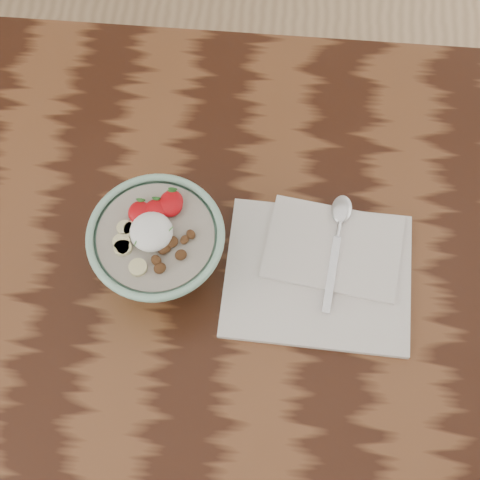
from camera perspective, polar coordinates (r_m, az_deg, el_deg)
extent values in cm
cube|color=black|center=(106.34, -3.05, -2.02)|extent=(160.00, 90.00, 4.00)
cylinder|color=#8BBBA2|center=(104.17, -6.59, -1.86)|extent=(8.68, 8.68, 1.24)
torus|color=#8BBBA2|center=(94.89, -7.24, 0.39)|extent=(19.74, 19.74, 1.14)
cylinder|color=#A79B8A|center=(95.46, -7.19, 0.24)|extent=(16.74, 16.74, 1.03)
ellipsoid|color=white|center=(94.01, -7.57, 0.70)|extent=(6.10, 6.10, 3.35)
ellipsoid|color=#B6080E|center=(95.87, -8.59, 2.36)|extent=(3.20, 3.52, 1.76)
cone|color=#286623|center=(96.22, -8.49, 3.21)|extent=(1.40, 1.03, 1.52)
ellipsoid|color=#B6080E|center=(95.58, -7.26, 2.45)|extent=(3.37, 3.71, 1.85)
cone|color=#286623|center=(95.97, -7.16, 3.34)|extent=(1.40, 1.03, 1.52)
ellipsoid|color=#B6080E|center=(95.97, -5.88, 3.26)|extent=(3.42, 3.76, 1.88)
cone|color=#286623|center=(96.39, -5.78, 4.15)|extent=(1.40, 1.03, 1.52)
ellipsoid|color=#B6080E|center=(95.74, -5.95, 3.02)|extent=(3.55, 3.90, 1.95)
cone|color=#286623|center=(96.18, -5.85, 3.95)|extent=(1.40, 1.03, 1.52)
cylinder|color=beige|center=(93.05, -8.70, -2.32)|extent=(2.54, 2.54, 0.70)
cylinder|color=beige|center=(94.86, -10.09, -0.19)|extent=(2.48, 2.48, 0.70)
cylinder|color=beige|center=(95.38, -9.14, 0.88)|extent=(2.52, 2.52, 0.70)
cylinder|color=beige|center=(94.50, -10.08, -0.69)|extent=(2.20, 2.20, 0.70)
cylinder|color=beige|center=(95.67, -9.81, 1.00)|extent=(2.27, 2.27, 0.70)
cylinder|color=beige|center=(94.45, -9.84, -0.67)|extent=(2.14, 2.14, 0.70)
ellipsoid|color=#522E18|center=(92.81, -5.07, -1.27)|extent=(2.33, 2.31, 0.95)
ellipsoid|color=#522E18|center=(93.53, -6.31, -0.72)|extent=(1.83, 1.83, 0.99)
ellipsoid|color=#522E18|center=(93.44, -6.59, -0.80)|extent=(1.80, 1.74, 1.16)
ellipsoid|color=#522E18|center=(93.66, -5.81, -0.15)|extent=(2.45, 2.46, 1.10)
ellipsoid|color=#522E18|center=(93.74, -4.75, 0.02)|extent=(1.65, 1.81, 0.79)
ellipsoid|color=#522E18|center=(92.35, -6.85, -2.40)|extent=(2.38, 2.36, 1.32)
ellipsoid|color=#522E18|center=(93.97, -4.21, 0.49)|extent=(1.90, 1.98, 0.86)
ellipsoid|color=#522E18|center=(92.85, -7.17, -1.73)|extent=(2.14, 2.21, 0.99)
cylinder|color=#4C903D|center=(93.05, -7.10, 0.77)|extent=(1.41, 0.94, 0.23)
cylinder|color=#4C903D|center=(92.98, -8.70, 0.17)|extent=(0.88, 1.00, 0.22)
cylinder|color=#4C903D|center=(93.50, -6.86, 1.43)|extent=(0.66, 1.80, 0.24)
cylinder|color=#4C903D|center=(93.57, -7.45, 1.37)|extent=(1.06, 0.84, 0.22)
cylinder|color=#4C903D|center=(92.86, -8.81, -0.03)|extent=(0.60, 1.68, 0.24)
cylinder|color=#4C903D|center=(93.26, -7.66, 0.89)|extent=(1.34, 1.00, 0.23)
cylinder|color=#4C903D|center=(93.92, -7.55, 1.79)|extent=(0.25, 1.38, 0.23)
cylinder|color=#4C903D|center=(92.84, -6.12, 0.74)|extent=(1.19, 1.54, 0.24)
cylinder|color=#4C903D|center=(93.64, -7.38, 1.48)|extent=(1.55, 0.99, 0.24)
cylinder|color=#4C903D|center=(93.50, -7.08, 1.38)|extent=(1.01, 1.67, 0.24)
cylinder|color=#4C903D|center=(93.80, -7.26, 1.72)|extent=(0.38, 1.34, 0.23)
cylinder|color=#4C903D|center=(93.00, -7.07, 0.70)|extent=(1.75, 0.47, 0.24)
cube|color=silver|center=(103.46, 6.64, -3.01)|extent=(29.02, 23.75, 1.09)
cube|color=silver|center=(104.49, 7.97, -0.69)|extent=(22.42, 16.84, 0.65)
cube|color=silver|center=(102.30, 7.82, -2.90)|extent=(2.61, 12.59, 0.38)
cylinder|color=silver|center=(105.28, 8.44, 1.09)|extent=(1.13, 3.33, 0.76)
ellipsoid|color=silver|center=(106.55, 8.67, 2.63)|extent=(3.88, 5.35, 1.04)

